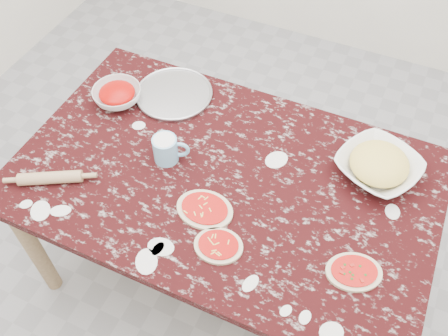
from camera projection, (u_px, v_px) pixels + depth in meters
ground at (224, 268)px, 2.45m from camera, size 4.00×4.00×0.00m
worktable at (224, 189)px, 1.93m from camera, size 1.60×1.00×0.75m
pizza_tray at (174, 94)px, 2.14m from camera, size 0.39×0.39×0.01m
sauce_bowl at (117, 95)px, 2.10m from camera, size 0.25×0.25×0.07m
cheese_bowl at (378, 167)px, 1.84m from camera, size 0.39×0.39×0.07m
flour_mug at (167, 149)px, 1.87m from camera, size 0.14×0.10×0.11m
pizza_left at (205, 209)px, 1.76m from camera, size 0.21×0.17×0.02m
pizza_mid at (218, 246)px, 1.67m from camera, size 0.19×0.17×0.02m
pizza_right at (354, 272)px, 1.60m from camera, size 0.23×0.21×0.02m
rolling_pin at (50, 178)px, 1.83m from camera, size 0.23×0.15×0.05m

